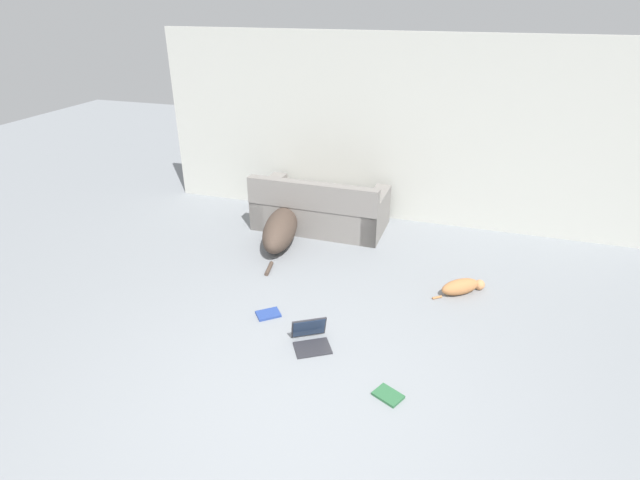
% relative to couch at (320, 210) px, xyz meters
% --- Properties ---
extents(ground_plane, '(20.00, 20.00, 0.00)m').
position_rel_couch_xyz_m(ground_plane, '(0.88, -3.33, -0.25)').
color(ground_plane, gray).
extents(wall_back, '(6.61, 0.06, 2.44)m').
position_rel_couch_xyz_m(wall_back, '(0.88, 0.61, 0.97)').
color(wall_back, beige).
rests_on(wall_back, ground_plane).
extents(couch, '(1.72, 0.89, 0.74)m').
position_rel_couch_xyz_m(couch, '(0.00, 0.00, 0.00)').
color(couch, gray).
rests_on(couch, ground_plane).
extents(dog, '(0.56, 1.57, 0.42)m').
position_rel_couch_xyz_m(dog, '(-0.33, -0.58, -0.05)').
color(dog, '#4C3D33').
rests_on(dog, ground_plane).
extents(cat, '(0.54, 0.44, 0.17)m').
position_rel_couch_xyz_m(cat, '(1.92, -1.15, -0.17)').
color(cat, '#BC7A47').
rests_on(cat, ground_plane).
extents(laptop_open, '(0.43, 0.43, 0.23)m').
position_rel_couch_xyz_m(laptop_open, '(0.67, -2.42, -0.17)').
color(laptop_open, '#2D2D33').
rests_on(laptop_open, ground_plane).
extents(book_blue, '(0.28, 0.27, 0.02)m').
position_rel_couch_xyz_m(book_blue, '(0.14, -2.13, -0.24)').
color(book_blue, '#28428E').
rests_on(book_blue, ground_plane).
extents(book_green, '(0.26, 0.23, 0.02)m').
position_rel_couch_xyz_m(book_green, '(1.47, -2.87, -0.24)').
color(book_green, '#2D663D').
rests_on(book_green, ground_plane).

